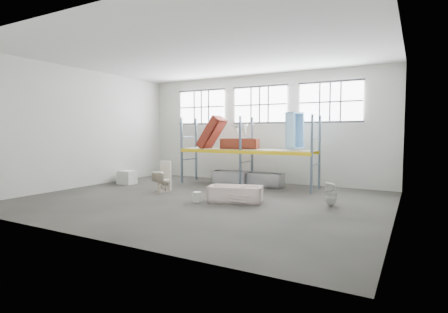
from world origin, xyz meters
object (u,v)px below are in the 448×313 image
Objects in this scene: toilet_beige at (163,181)px; steel_tub_left at (232,178)px; carton_near at (127,177)px; toilet_white at (331,194)px; steel_tub_right at (265,180)px; cistern_tall at (166,176)px; blue_tub_upright at (295,131)px; bathtub_beige at (235,194)px; bucket at (197,197)px; rust_tub_flat at (240,144)px.

toilet_beige is 0.50× the size of steel_tub_left.
steel_tub_left is at bearing 27.21° from carton_near.
steel_tub_right is at bearing -139.49° from toilet_white.
cistern_tall is 4.21m from steel_tub_right.
blue_tub_upright is at bearing 2.71° from steel_tub_left.
cistern_tall is 3.15m from steel_tub_left.
steel_tub_right is 1.07× the size of blue_tub_upright.
blue_tub_upright reaches higher than steel_tub_left.
blue_tub_upright is at bearing 18.05° from carton_near.
bathtub_beige is 2.18× the size of toilet_beige.
toilet_white is 2.30× the size of bucket.
bucket is at bearing -51.99° from cistern_tall.
steel_tub_left is at bearing -120.13° from toilet_beige.
bathtub_beige is 3.50m from cistern_tall.
toilet_white reaches higher than carton_near.
toilet_white is at bearing -0.91° from bathtub_beige.
toilet_beige is 4.37m from steel_tub_right.
carton_near is (-7.03, -2.29, -2.10)m from blue_tub_upright.
blue_tub_upright is at bearing 64.13° from bucket.
steel_tub_left is 4.94× the size of bucket.
bucket is (-0.72, -4.19, -0.12)m from steel_tub_right.
bathtub_beige is at bearing -33.52° from cistern_tall.
steel_tub_left is 1.04× the size of steel_tub_right.
toilet_beige is at bearing -96.17° from toilet_white.
bathtub_beige is 3.39m from toilet_beige.
toilet_beige reaches higher than carton_near.
cistern_tall is at bearing 151.10° from bucket.
toilet_beige is 2.90m from carton_near.
bathtub_beige is 1.12× the size of rust_tub_flat.
carton_near is (-6.12, 1.23, 0.04)m from bathtub_beige.
blue_tub_upright is (4.28, 3.18, 1.98)m from toilet_beige.
toilet_beige is 5.69m from blue_tub_upright.
carton_near is (-2.69, 0.60, -0.30)m from cistern_tall.
cistern_tall reaches higher than carton_near.
rust_tub_flat reaches higher than bathtub_beige.
cistern_tall reaches higher than toilet_beige.
steel_tub_left is (1.51, 2.75, -0.29)m from cistern_tall.
steel_tub_left is at bearing 38.24° from cistern_tall.
carton_near is at bearing -153.62° from rust_tub_flat.
carton_near reaches higher than steel_tub_right.
blue_tub_upright is (2.84, 0.13, 2.09)m from steel_tub_left.
cistern_tall reaches higher than bathtub_beige.
toilet_white is at bearing 20.03° from bucket.
bathtub_beige is at bearing 169.41° from toilet_beige.
bucket is 5.35m from carton_near.
steel_tub_right is (-0.39, 3.54, 0.03)m from bathtub_beige.
cistern_tall is 0.80× the size of blue_tub_upright.
bathtub_beige is 1.13× the size of steel_tub_right.
carton_near is at bearing -161.95° from blue_tub_upright.
cistern_tall is 0.74× the size of rust_tub_flat.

